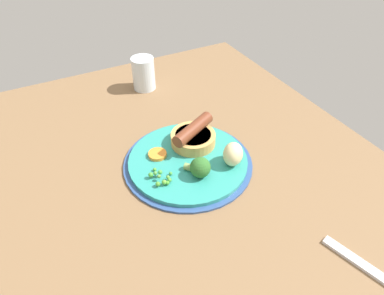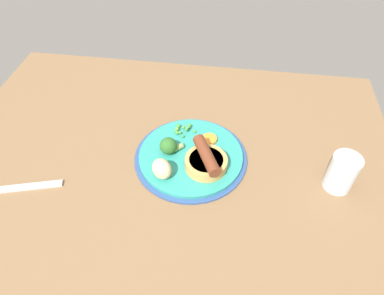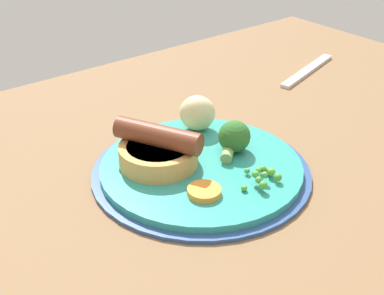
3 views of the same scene
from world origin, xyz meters
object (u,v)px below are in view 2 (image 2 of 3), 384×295
Objects in this scene: sausage_pudding at (206,161)px; carrot_slice_0 at (209,139)px; drinking_glass at (342,173)px; dinner_plate at (191,157)px; pea_pile at (183,129)px; potato_chunk_0 at (163,169)px; fork at (21,188)px; broccoli_floret_near at (170,147)px.

carrot_slice_0 is (-0.17, 8.56, -1.59)cm from sausage_pudding.
dinner_plate is at bearing 174.58° from drinking_glass.
sausage_pudding is at bearing -56.57° from pea_pile.
fork is (-31.08, -6.88, -3.56)cm from potato_chunk_0.
potato_chunk_0 is 32.03cm from fork.
sausage_pudding is 2.25× the size of potato_chunk_0.
drinking_glass is at bearing -7.35° from fork.
carrot_slice_0 is 31.01cm from drinking_glass.
drinking_glass is (38.47, -3.12, 1.09)cm from broccoli_floret_near.
carrot_slice_0 is (8.91, 12.70, -2.08)cm from potato_chunk_0.
drinking_glass is at bearing -16.39° from carrot_slice_0.
broccoli_floret_near is 1.38× the size of carrot_slice_0.
fork is at bearing -16.37° from broccoli_floret_near.
drinking_glass is at bearing 63.27° from sausage_pudding.
broccoli_floret_near is 10.58cm from carrot_slice_0.
fork is at bearing -146.53° from pea_pile.
sausage_pudding is at bearing -0.87° from fork.
sausage_pudding is 13.01cm from pea_pile.
carrot_slice_0 is 0.21× the size of fork.
fork is (-33.02, -21.83, -1.91)cm from pea_pile.
pea_pile is at bearing 163.31° from drinking_glass.
sausage_pudding reaches higher than fork.
drinking_glass reaches higher than pea_pile.
sausage_pudding is 9.99cm from potato_chunk_0.
carrot_slice_0 reaches higher than dinner_plate.
pea_pile is (-7.14, 10.82, -1.15)cm from sausage_pudding.
broccoli_floret_near is 0.60× the size of drinking_glass.
sausage_pudding is at bearing 179.69° from drinking_glass.
dinner_plate is at bearing 5.00° from fork.
dinner_plate is 5.08× the size of broccoli_floret_near.
dinner_plate is at bearing 54.61° from potato_chunk_0.
sausage_pudding is at bearing -37.03° from dinner_plate.
potato_chunk_0 reaches higher than carrot_slice_0.
carrot_slice_0 is at bearing 9.87° from fork.
pea_pile is 0.30× the size of fork.
sausage_pudding is 2.03× the size of pea_pile.
sausage_pudding is 1.24× the size of drinking_glass.
carrot_slice_0 is at bearing 163.61° from drinking_glass.
potato_chunk_0 reaches higher than dinner_plate.
broccoli_floret_near is 38.61cm from drinking_glass.
dinner_plate is at bearing -153.45° from sausage_pudding.
drinking_glass is (29.47, -0.16, 1.09)cm from sausage_pudding.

